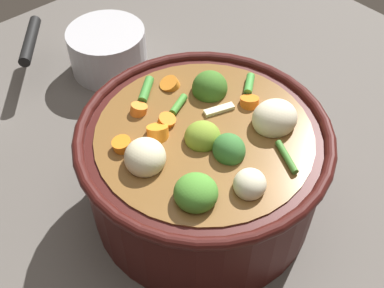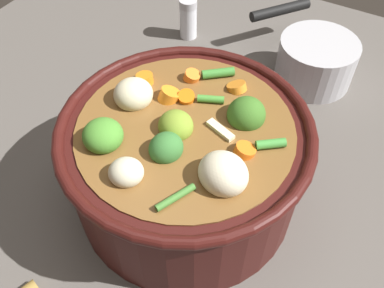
# 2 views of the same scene
# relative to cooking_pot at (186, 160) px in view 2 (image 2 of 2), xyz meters

# --- Properties ---
(ground_plane) EXTENTS (1.10, 1.10, 0.00)m
(ground_plane) POSITION_rel_cooking_pot_xyz_m (0.00, -0.00, -0.07)
(ground_plane) COLOR #514C47
(cooking_pot) EXTENTS (0.29, 0.29, 0.16)m
(cooking_pot) POSITION_rel_cooking_pot_xyz_m (0.00, 0.00, 0.00)
(cooking_pot) COLOR #38110F
(cooking_pot) RESTS_ON ground_plane
(salt_shaker) EXTENTS (0.03, 0.03, 0.07)m
(salt_shaker) POSITION_rel_cooking_pot_xyz_m (0.31, 0.17, -0.03)
(salt_shaker) COLOR silver
(salt_shaker) RESTS_ON ground_plane
(small_saucepan) EXTENTS (0.18, 0.20, 0.07)m
(small_saucepan) POSITION_rel_cooking_pot_xyz_m (0.31, -0.06, -0.03)
(small_saucepan) COLOR #ADADB2
(small_saucepan) RESTS_ON ground_plane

